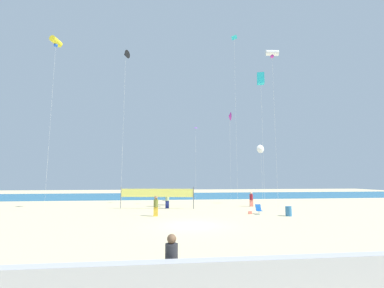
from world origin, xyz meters
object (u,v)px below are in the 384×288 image
beachgoer_sage_shirt (167,199)px  kite_yellow_tube (56,42)px  mother_figure (171,261)px  kite_white_tube (272,54)px  volleyball_net (157,194)px  kite_white_delta (261,149)px  toddler_figure (193,279)px  beachgoer_olive_shirt (156,205)px  kite_black_delta (126,55)px  kite_cyan_diamond (234,40)px  beachgoer_maroon_shirt (251,199)px  kite_violet_diamond (196,130)px  folding_beach_chair (259,209)px  trash_barrel (289,211)px  kite_magenta_delta (230,116)px  kite_cyan_box (261,79)px  beach_handbag (250,213)px

beachgoer_sage_shirt → kite_yellow_tube: 20.82m
mother_figure → kite_white_tube: (11.85, 18.44, 16.28)m
volleyball_net → kite_white_delta: (13.48, 3.35, 5.54)m
volleyball_net → toddler_figure: bearing=-86.6°
kite_yellow_tube → beachgoer_olive_shirt: bearing=-19.7°
kite_white_delta → kite_black_delta: kite_black_delta is taller
kite_cyan_diamond → kite_yellow_tube: (-20.35, -2.59, -2.98)m
beachgoer_maroon_shirt → toddler_figure: bearing=-102.7°
beachgoer_sage_shirt → beachgoer_olive_shirt: beachgoer_sage_shirt is taller
beachgoer_sage_shirt → kite_yellow_tube: kite_yellow_tube is taller
kite_white_tube → kite_violet_diamond: kite_white_tube is taller
folding_beach_chair → trash_barrel: (2.16, -1.57, -0.04)m
kite_white_delta → kite_yellow_tube: (-24.45, -5.19, 10.60)m
beachgoer_sage_shirt → kite_white_delta: bearing=135.4°
mother_figure → beachgoer_sage_shirt: bearing=103.1°
mother_figure → beachgoer_maroon_shirt: 25.06m
kite_white_delta → kite_white_tube: bearing=-98.2°
folding_beach_chair → kite_magenta_delta: bearing=127.0°
kite_yellow_tube → kite_violet_diamond: kite_yellow_tube is taller
mother_figure → trash_barrel: (11.05, 14.64, -0.47)m
toddler_figure → volleyball_net: (-1.30, 21.81, 1.22)m
beachgoer_olive_shirt → beachgoer_maroon_shirt: 13.12m
kite_white_delta → kite_black_delta: bearing=-164.6°
kite_yellow_tube → kite_black_delta: kite_yellow_tube is taller
kite_cyan_diamond → kite_magenta_delta: kite_cyan_diamond is taller
beachgoer_olive_shirt → kite_white_delta: kite_white_delta is taller
mother_figure → kite_magenta_delta: bearing=85.7°
mother_figure → kite_yellow_tube: size_ratio=0.09×
beachgoer_sage_shirt → kite_white_delta: 14.13m
toddler_figure → trash_barrel: bearing=72.8°
kite_cyan_box → beachgoer_maroon_shirt: bearing=111.3°
kite_violet_diamond → kite_cyan_box: size_ratio=0.62×
beachgoer_olive_shirt → kite_white_tube: (12.56, 2.51, 16.23)m
beachgoer_sage_shirt → beachgoer_maroon_shirt: 10.05m
volleyball_net → kite_cyan_diamond: (9.38, 0.75, 19.12)m
kite_magenta_delta → kite_black_delta: (-13.91, -8.00, 4.72)m
volleyball_net → kite_black_delta: (-3.71, -1.38, 15.34)m
folding_beach_chair → kite_cyan_box: bearing=101.3°
kite_black_delta → kite_cyan_box: bearing=1.2°
kite_cyan_diamond → kite_magenta_delta: size_ratio=1.66×
kite_white_delta → kite_magenta_delta: (-3.28, 3.27, 5.08)m
kite_cyan_diamond → kite_violet_diamond: bearing=157.1°
folding_beach_chair → kite_cyan_box: kite_cyan_box is taller
kite_white_tube → kite_cyan_box: bearing=103.7°
beach_handbag → kite_black_delta: 21.34m
beachgoer_sage_shirt → kite_black_delta: (-4.85, -1.73, 16.00)m
folding_beach_chair → kite_magenta_delta: kite_magenta_delta is taller
trash_barrel → toddler_figure: bearing=-125.2°
kite_white_delta → kite_magenta_delta: 6.87m
kite_cyan_diamond → kite_cyan_box: size_ratio=1.36×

